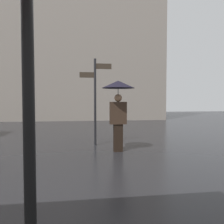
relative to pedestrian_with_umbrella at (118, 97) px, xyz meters
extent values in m
cylinder|color=black|center=(-1.47, -5.11, -0.24)|extent=(0.08, 0.08, 2.78)
cube|color=black|center=(0.00, 0.00, -1.22)|extent=(0.27, 0.17, 0.82)
cube|color=#332319|center=(0.00, 0.00, -0.47)|extent=(0.49, 0.22, 0.66)
sphere|color=#936B4C|center=(0.00, 0.00, -0.03)|extent=(0.23, 0.23, 0.23)
cylinder|color=black|center=(0.00, 0.00, 0.12)|extent=(0.02, 0.02, 0.30)
cone|color=black|center=(0.00, 0.00, 0.38)|extent=(0.98, 0.98, 0.22)
cylinder|color=black|center=(-0.61, 1.07, -0.16)|extent=(0.08, 0.08, 2.94)
cube|color=#33281E|center=(-0.33, 1.07, 1.06)|extent=(0.56, 0.04, 0.18)
cube|color=#33281E|center=(-0.87, 1.07, 0.76)|extent=(0.52, 0.04, 0.18)
cube|color=gray|center=(-1.74, 12.51, 6.88)|extent=(15.21, 3.07, 17.02)
camera|label=1|loc=(-1.15, -6.63, -0.14)|focal=36.33mm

